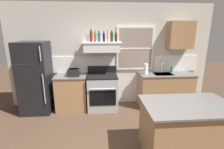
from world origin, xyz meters
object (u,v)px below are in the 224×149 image
at_px(toaster, 74,72).
at_px(bottle_balsamic_dark, 104,37).
at_px(bottle_olive_oil_square, 95,37).
at_px(paper_towel_roll, 146,69).
at_px(dish_soap_bottle, 172,69).
at_px(bottle_clear_tall, 87,37).
at_px(kitchen_island, 185,130).
at_px(bottle_rose_pink, 108,37).
at_px(stove_range, 102,92).
at_px(bottle_brown_stout, 116,38).
at_px(bottle_blue_liqueur, 99,37).
at_px(bottle_red_label_wine, 91,36).
at_px(bottle_dark_green_wine, 112,37).
at_px(refrigerator, 36,78).

distance_m(toaster, bottle_balsamic_dark, 1.15).
xyz_separation_m(bottle_olive_oil_square, bottle_balsamic_dark, (0.21, 0.03, -0.01)).
distance_m(paper_towel_roll, dish_soap_bottle, 0.75).
bearing_deg(bottle_clear_tall, kitchen_island, -49.79).
bearing_deg(bottle_olive_oil_square, bottle_rose_pink, -6.09).
bearing_deg(stove_range, bottle_brown_stout, 7.27).
bearing_deg(bottle_clear_tall, stove_range, -19.38).
bearing_deg(paper_towel_roll, bottle_blue_liqueur, 178.49).
distance_m(bottle_olive_oil_square, bottle_rose_pink, 0.31).
xyz_separation_m(stove_range, bottle_olive_oil_square, (-0.15, 0.07, 1.39)).
xyz_separation_m(stove_range, bottle_brown_stout, (0.35, 0.05, 1.38)).
relative_size(bottle_red_label_wine, dish_soap_bottle, 1.74).
height_order(bottle_olive_oil_square, bottle_dark_green_wine, bottle_dark_green_wine).
bearing_deg(refrigerator, bottle_brown_stout, 1.95).
relative_size(stove_range, dish_soap_bottle, 6.06).
relative_size(bottle_olive_oil_square, dish_soap_bottle, 1.51).
distance_m(refrigerator, paper_towel_roll, 2.80).
relative_size(paper_towel_roll, kitchen_island, 0.19).
bearing_deg(bottle_dark_green_wine, kitchen_island, -60.90).
distance_m(toaster, bottle_rose_pink, 1.22).
distance_m(stove_range, bottle_blue_liqueur, 1.40).
bearing_deg(bottle_olive_oil_square, bottle_clear_tall, 165.60).
bearing_deg(toaster, bottle_rose_pink, 5.39).
height_order(refrigerator, bottle_brown_stout, bottle_brown_stout).
height_order(bottle_red_label_wine, bottle_blue_liqueur, bottle_red_label_wine).
relative_size(toaster, bottle_clear_tall, 1.00).
bearing_deg(stove_range, dish_soap_bottle, 4.18).
distance_m(bottle_red_label_wine, paper_towel_roll, 1.62).
distance_m(bottle_rose_pink, bottle_dark_green_wine, 0.10).
bearing_deg(bottle_rose_pink, bottle_red_label_wine, 176.70).
height_order(refrigerator, stove_range, refrigerator).
distance_m(bottle_blue_liqueur, bottle_dark_green_wine, 0.31).
height_order(stove_range, bottle_blue_liqueur, bottle_blue_liqueur).
distance_m(bottle_olive_oil_square, bottle_balsamic_dark, 0.21).
height_order(bottle_blue_liqueur, bottle_dark_green_wine, bottle_dark_green_wine).
height_order(bottle_balsamic_dark, bottle_rose_pink, bottle_rose_pink).
relative_size(bottle_blue_liqueur, bottle_balsamic_dark, 1.07).
height_order(bottle_clear_tall, dish_soap_bottle, bottle_clear_tall).
bearing_deg(bottle_rose_pink, paper_towel_roll, -0.12).
bearing_deg(bottle_red_label_wine, kitchen_island, -50.60).
bearing_deg(bottle_dark_green_wine, refrigerator, -177.65).
bearing_deg(toaster, bottle_clear_tall, 24.72).
distance_m(toaster, kitchen_island, 2.75).
height_order(bottle_red_label_wine, dish_soap_bottle, bottle_red_label_wine).
height_order(toaster, bottle_rose_pink, bottle_rose_pink).
bearing_deg(bottle_blue_liqueur, dish_soap_bottle, 2.02).
height_order(bottle_balsamic_dark, dish_soap_bottle, bottle_balsamic_dark).
height_order(stove_range, bottle_balsamic_dark, bottle_balsamic_dark).
bearing_deg(bottle_clear_tall, paper_towel_roll, -3.28).
bearing_deg(refrigerator, bottle_clear_tall, 6.39).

